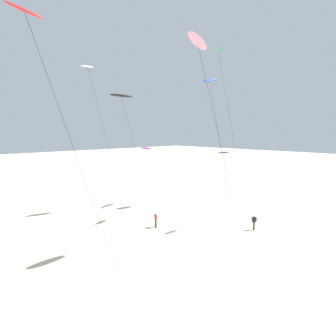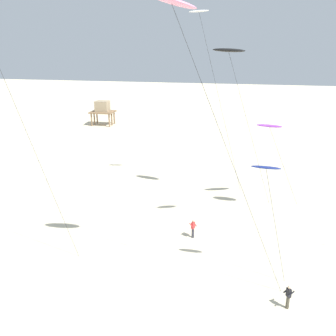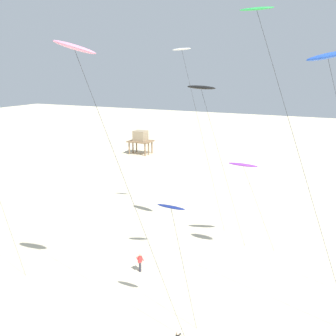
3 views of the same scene
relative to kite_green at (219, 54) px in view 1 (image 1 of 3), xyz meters
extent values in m
plane|color=beige|center=(-10.42, -4.04, -20.16)|extent=(260.00, 260.00, 0.00)
ellipsoid|color=green|center=(-0.21, 0.00, 0.59)|extent=(2.20, 1.25, 0.42)
cylinder|color=#262626|center=(3.50, 0.06, -9.82)|extent=(7.45, 0.15, 20.68)
ellipsoid|color=navy|center=(-4.17, -3.99, -11.72)|extent=(1.97, 0.48, 0.27)
cylinder|color=#262626|center=(-3.21, -3.98, -15.97)|extent=(1.95, 0.06, 8.38)
ellipsoid|color=white|center=(-10.99, 12.85, -1.06)|extent=(2.08, 0.79, 0.38)
cylinder|color=#262626|center=(-8.38, 12.90, -10.65)|extent=(5.25, 0.11, 19.03)
ellipsoid|color=red|center=(-23.82, -3.84, -2.46)|extent=(2.25, 1.10, 0.98)
cylinder|color=#262626|center=(-20.92, -3.79, -11.35)|extent=(5.83, 0.12, 17.62)
ellipsoid|color=purple|center=(-3.32, 10.27, -11.93)|extent=(2.90, 1.81, 0.68)
cylinder|color=#262626|center=(-1.60, 10.30, -16.10)|extent=(3.46, 0.08, 8.12)
ellipsoid|color=blue|center=(3.82, 4.30, -2.15)|extent=(3.03, 1.32, 1.12)
cylinder|color=#262626|center=(6.57, 4.35, -11.23)|extent=(5.51, 0.12, 17.87)
ellipsoid|color=pink|center=(-10.24, -5.31, -1.70)|extent=(3.14, 1.55, 1.23)
cylinder|color=#262626|center=(-6.40, -5.25, -10.99)|extent=(7.69, 0.15, 18.33)
ellipsoid|color=black|center=(-7.69, 10.06, -4.74)|extent=(3.33, 1.58, 0.44)
cylinder|color=#262626|center=(-5.21, 10.10, -12.52)|extent=(4.98, 0.11, 15.29)
cylinder|color=#33333D|center=(-9.55, 1.12, -19.72)|extent=(0.22, 0.22, 0.88)
cube|color=red|center=(-9.55, 1.12, -18.99)|extent=(0.33, 0.39, 0.58)
sphere|color=tan|center=(-9.55, 1.12, -18.59)|extent=(0.20, 0.20, 0.20)
cylinder|color=red|center=(-9.46, 1.31, -18.94)|extent=(0.49, 0.30, 0.39)
cylinder|color=red|center=(-9.65, 0.92, -18.94)|extent=(0.49, 0.30, 0.39)
cylinder|color=#4C4738|center=(-2.31, -6.92, -19.72)|extent=(0.22, 0.22, 0.88)
cube|color=black|center=(-2.31, -6.92, -18.99)|extent=(0.35, 0.39, 0.58)
sphere|color=beige|center=(-2.31, -6.92, -18.59)|extent=(0.20, 0.20, 0.20)
cylinder|color=black|center=(-2.20, -7.11, -18.94)|extent=(0.47, 0.34, 0.39)
cylinder|color=black|center=(-2.43, -6.73, -18.94)|extent=(0.47, 0.34, 0.39)
camera|label=1|loc=(-29.84, -22.21, -9.37)|focal=30.46mm
camera|label=2|loc=(-5.65, -28.69, -3.79)|focal=41.29mm
camera|label=3|loc=(6.25, -25.93, -2.99)|focal=42.38mm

